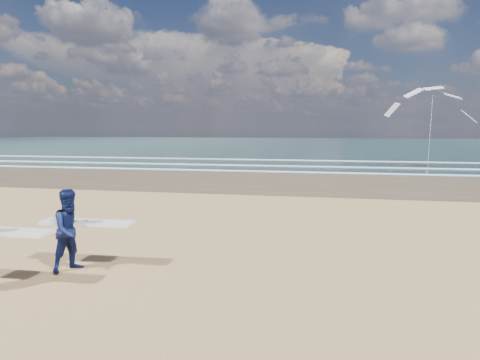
# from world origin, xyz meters

# --- Properties ---
(ocean) EXTENTS (220.00, 100.00, 0.02)m
(ocean) POSITION_xyz_m (20.00, 72.00, 0.01)
(ocean) COLOR #183235
(ocean) RESTS_ON ground
(surfer_far) EXTENTS (2.23, 1.24, 1.87)m
(surfer_far) POSITION_xyz_m (0.76, 0.56, 0.94)
(surfer_far) COLOR #0A133D
(surfer_far) RESTS_ON ground
(kite_1) EXTENTS (6.76, 4.84, 7.58)m
(kite_1) POSITION_xyz_m (14.12, 27.10, 4.47)
(kite_1) COLOR slate
(kite_1) RESTS_ON ground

